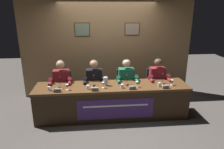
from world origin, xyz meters
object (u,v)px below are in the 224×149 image
at_px(nameplate_center_left, 95,89).
at_px(panelist_center_left, 94,82).
at_px(microphone_far_left, 60,84).
at_px(juice_glass_center_right, 137,83).
at_px(water_cup_center_left, 88,87).
at_px(chair_far_right, 155,87).
at_px(panelist_center_right, 127,80).
at_px(nameplate_far_left, 57,90).
at_px(water_cup_center_right, 122,86).
at_px(chair_far_left, 63,90).
at_px(panelist_far_right, 158,79).
at_px(water_cup_far_right, 159,85).
at_px(nameplate_center_right, 133,88).
at_px(microphone_far_right, 164,81).
at_px(juice_glass_center_left, 103,84).
at_px(chair_center_left, 95,89).
at_px(juice_glass_far_left, 67,86).
at_px(nameplate_far_right, 166,87).
at_px(microphone_center_left, 94,82).
at_px(conference_table, 113,97).
at_px(microphone_center_right, 127,82).
at_px(chair_center_right, 125,88).
at_px(water_cup_far_left, 49,89).
at_px(panelist_far_left, 61,83).
at_px(juice_glass_far_right, 172,81).
at_px(water_pitcher_central, 106,81).

bearing_deg(nameplate_center_left, panelist_center_left, 90.06).
bearing_deg(microphone_far_left, juice_glass_center_right, -4.65).
height_order(water_cup_center_left, chair_far_right, chair_far_right).
bearing_deg(juice_glass_center_right, panelist_center_right, 105.48).
distance_m(nameplate_far_left, water_cup_center_right, 1.34).
distance_m(chair_far_left, panelist_far_right, 2.31).
relative_size(chair_far_left, water_cup_far_right, 10.53).
height_order(panelist_center_right, nameplate_center_right, panelist_center_right).
distance_m(water_cup_center_right, microphone_far_right, 0.98).
bearing_deg(microphone_far_left, juice_glass_center_left, -6.78).
bearing_deg(panelist_center_left, chair_center_left, 90.00).
height_order(chair_center_left, chair_far_right, same).
relative_size(juice_glass_far_left, nameplate_far_right, 0.82).
relative_size(nameplate_center_left, microphone_center_left, 0.72).
bearing_deg(microphone_far_right, juice_glass_center_left, -175.57).
relative_size(conference_table, panelist_center_right, 2.74).
bearing_deg(microphone_center_right, juice_glass_center_right, -37.04).
xyz_separation_m(nameplate_far_left, water_cup_center_right, (1.33, 0.09, -0.00)).
bearing_deg(water_cup_center_left, nameplate_far_right, -3.77).
height_order(juice_glass_center_left, nameplate_center_right, juice_glass_center_left).
bearing_deg(chair_far_right, conference_table, -149.87).
height_order(juice_glass_center_left, chair_center_right, chair_center_right).
height_order(chair_center_left, nameplate_center_right, chair_center_left).
height_order(microphone_center_left, microphone_center_right, same).
xyz_separation_m(water_cup_far_left, chair_far_right, (2.46, 0.73, -0.34)).
bearing_deg(panelist_far_left, juice_glass_far_right, -10.87).
bearing_deg(microphone_center_right, juice_glass_far_right, -6.19).
xyz_separation_m(juice_glass_center_left, juice_glass_center_right, (0.72, -0.02, 0.00)).
bearing_deg(chair_center_left, nameplate_center_right, -46.47).
distance_m(conference_table, chair_far_right, 1.32).
distance_m(water_cup_far_left, water_cup_center_left, 0.79).
relative_size(water_cup_far_right, microphone_far_right, 0.39).
bearing_deg(chair_center_right, microphone_center_left, -145.94).
bearing_deg(nameplate_far_left, juice_glass_center_right, 4.01).
height_order(panelist_far_left, panelist_center_right, same).
height_order(chair_center_left, water_pitcher_central, water_pitcher_central).
bearing_deg(water_pitcher_central, water_cup_far_left, -170.92).
xyz_separation_m(panelist_center_right, microphone_center_right, (-0.05, -0.37, 0.10)).
xyz_separation_m(microphone_center_left, juice_glass_far_right, (1.70, -0.15, 0.01)).
distance_m(microphone_far_left, juice_glass_center_left, 0.93).
relative_size(chair_far_left, juice_glass_far_right, 7.22).
bearing_deg(water_cup_center_left, nameplate_far_left, -171.66).
xyz_separation_m(water_cup_far_left, nameplate_center_left, (0.93, -0.10, 0.00)).
distance_m(water_cup_center_left, nameplate_center_right, 0.94).
height_order(water_cup_center_left, panelist_center_right, panelist_center_right).
bearing_deg(water_cup_center_left, chair_center_right, 38.84).
distance_m(panelist_far_left, panelist_far_right, 2.29).
relative_size(chair_center_left, microphone_center_right, 4.14).
xyz_separation_m(conference_table, water_cup_far_left, (-1.32, -0.07, 0.27)).
relative_size(nameplate_far_left, water_cup_far_left, 1.93).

